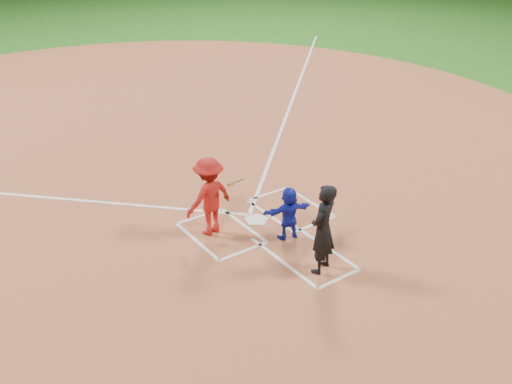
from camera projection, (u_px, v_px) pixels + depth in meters
ground at (257, 221)px, 13.16m from camera, size 120.00×120.00×0.00m
home_plate_dirt at (144, 141)px, 17.53m from camera, size 28.00×28.00×0.01m
home_plate at (257, 220)px, 13.15m from camera, size 0.60×0.60×0.02m
catcher at (289, 213)px, 12.22m from camera, size 1.17×0.59×1.20m
umpire at (323, 229)px, 10.98m from camera, size 0.81×0.69×1.87m
chalk_markings at (155, 148)px, 17.00m from camera, size 28.35×17.32×0.01m
batter_at_plate at (209, 196)px, 12.28m from camera, size 1.58×0.82×1.79m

